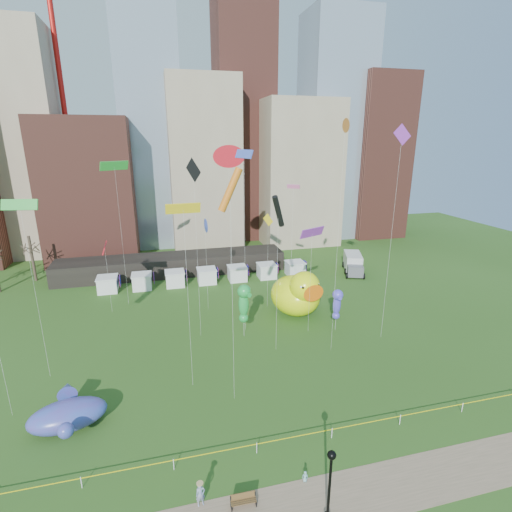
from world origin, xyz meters
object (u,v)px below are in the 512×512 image
object	(u,v)px
box_truck	(353,263)
toddler	(305,476)
lamppost	(330,477)
small_duck	(309,297)
woman	(200,494)
seahorse_green	(244,301)
seahorse_purple	(337,302)
big_duck	(297,293)
whale_inflatable	(68,413)
park_bench	(243,500)

from	to	relation	value
box_truck	toddler	size ratio (longest dim) A/B	9.59
lamppost	toddler	xyz separation A→B (m)	(-0.37, 2.80, -2.73)
small_duck	woman	bearing A→B (deg)	-126.50
seahorse_green	seahorse_purple	world-z (taller)	seahorse_green
box_truck	woman	bearing A→B (deg)	-108.02
seahorse_purple	big_duck	bearing A→B (deg)	130.96
big_duck	small_duck	size ratio (longest dim) A/B	2.39
big_duck	whale_inflatable	size ratio (longest dim) A/B	1.17
whale_inflatable	seahorse_purple	bearing A→B (deg)	8.55
box_truck	woman	size ratio (longest dim) A/B	4.69
big_duck	seahorse_purple	distance (m)	6.12
park_bench	toddler	world-z (taller)	park_bench
box_truck	woman	xyz separation A→B (m)	(-30.81, -38.28, -0.75)
park_bench	whale_inflatable	bearing A→B (deg)	141.16
big_duck	whale_inflatable	world-z (taller)	big_duck
seahorse_green	lamppost	size ratio (longest dim) A/B	1.26
small_duck	seahorse_green	xyz separation A→B (m)	(-10.60, -6.21, 3.24)
small_duck	toddler	xyz separation A→B (m)	(-11.02, -26.78, -0.89)
seahorse_green	whale_inflatable	size ratio (longest dim) A/B	0.85
park_bench	toddler	xyz separation A→B (m)	(4.43, 0.70, -0.03)
seahorse_green	whale_inflatable	world-z (taller)	seahorse_green
big_duck	seahorse_purple	size ratio (longest dim) A/B	1.71
park_bench	toddler	distance (m)	4.48
park_bench	lamppost	xyz separation A→B (m)	(4.80, -2.10, 2.69)
lamppost	woman	distance (m)	8.24
box_truck	toddler	distance (m)	45.09
toddler	seahorse_purple	bearing A→B (deg)	76.27
small_duck	whale_inflatable	bearing A→B (deg)	-150.71
big_duck	lamppost	size ratio (longest dim) A/B	1.74
big_duck	park_bench	bearing A→B (deg)	-126.39
big_duck	park_bench	size ratio (longest dim) A/B	5.48
box_truck	seahorse_purple	bearing A→B (deg)	-102.18
big_duck	whale_inflatable	distance (m)	29.06
whale_inflatable	park_bench	size ratio (longest dim) A/B	4.68
woman	whale_inflatable	bearing A→B (deg)	124.72
small_duck	whale_inflatable	xyz separation A→B (m)	(-27.52, -17.09, -0.11)
big_duck	lamppost	distance (m)	28.52
whale_inflatable	woman	bearing A→B (deg)	-56.10
small_duck	woman	distance (m)	32.29
seahorse_green	woman	xyz separation A→B (m)	(-7.44, -20.57, -3.71)
small_duck	box_truck	bearing A→B (deg)	39.45
toddler	big_duck	bearing A→B (deg)	88.16
park_bench	toddler	bearing A→B (deg)	10.91
small_duck	park_bench	size ratio (longest dim) A/B	2.30
seahorse_purple	whale_inflatable	bearing A→B (deg)	-150.93
seahorse_green	big_duck	bearing A→B (deg)	9.73
seahorse_purple	toddler	world-z (taller)	seahorse_purple
big_duck	toddler	bearing A→B (deg)	-118.35
big_duck	seahorse_purple	xyz separation A→B (m)	(3.12, -5.21, 0.69)
park_bench	woman	xyz separation A→B (m)	(-2.60, 0.70, 0.39)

